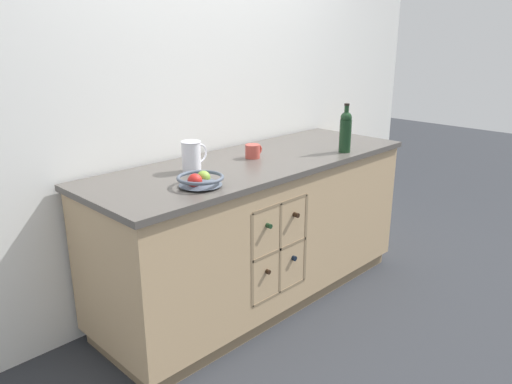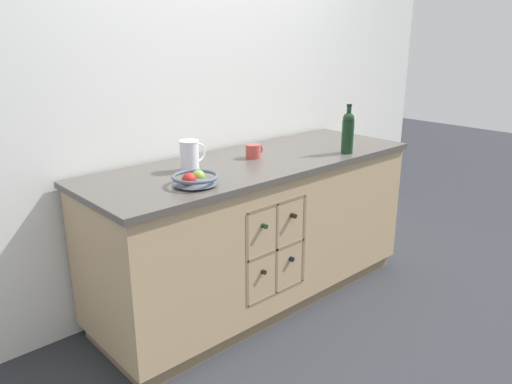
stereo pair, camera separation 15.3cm
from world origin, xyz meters
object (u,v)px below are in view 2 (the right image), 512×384
at_px(ceramic_mug, 253,151).
at_px(standing_wine_bottle, 348,131).
at_px(fruit_bowl, 195,179).
at_px(white_pitcher, 190,155).

relative_size(ceramic_mug, standing_wine_bottle, 0.40).
distance_m(ceramic_mug, standing_wine_bottle, 0.62).
distance_m(fruit_bowl, standing_wine_bottle, 1.14).
bearing_deg(ceramic_mug, fruit_bowl, -159.07).
bearing_deg(white_pitcher, standing_wine_bottle, -18.60).
relative_size(fruit_bowl, standing_wine_bottle, 0.77).
xyz_separation_m(fruit_bowl, ceramic_mug, (0.61, 0.23, 0.00)).
bearing_deg(standing_wine_bottle, ceramic_mug, 149.63).
height_order(fruit_bowl, white_pitcher, white_pitcher).
bearing_deg(fruit_bowl, ceramic_mug, 20.93).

